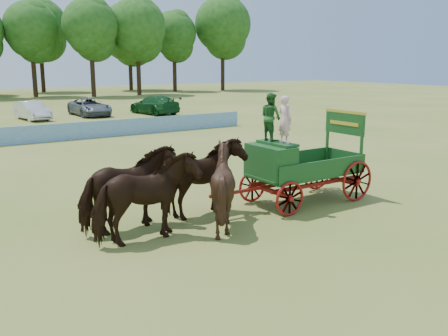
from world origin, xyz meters
The scene contains 7 objects.
ground centered at (0.00, 0.00, 0.00)m, with size 160.00×160.00×0.00m, color olive.
horse_lead_left centered at (-3.99, -0.45, 1.18)m, with size 1.27×2.80×2.36m, color black.
horse_lead_right centered at (-3.99, 0.65, 1.18)m, with size 1.27×2.80×2.36m, color black.
horse_wheel_left centered at (-1.59, -0.45, 1.18)m, with size 1.91×2.15×2.37m, color black.
horse_wheel_right centered at (-1.59, 0.65, 1.18)m, with size 1.27×2.80×2.36m, color black.
farm_dray centered at (1.38, 0.13, 1.62)m, with size 6.00×2.00×3.69m.
sponsor_banner centered at (-1.00, 18.00, 0.53)m, with size 26.00×0.08×1.05m, color #1C599C.
Camera 1 is at (-9.27, -11.94, 4.68)m, focal length 40.00 mm.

